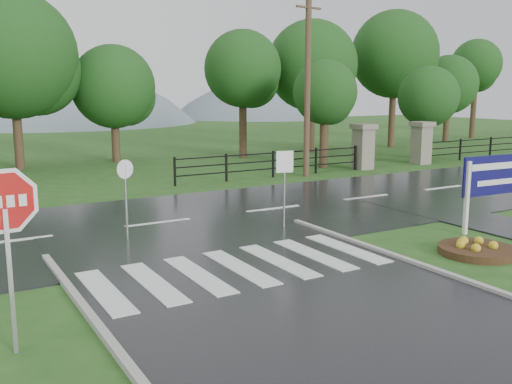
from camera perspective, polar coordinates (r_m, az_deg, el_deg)
ground at (r=8.95m, az=14.57°, el=-16.15°), size 120.00×120.00×0.00m
main_road at (r=17.09m, az=-9.74°, el=-3.19°), size 90.00×8.00×0.04m
crosswalk at (r=12.67m, az=-1.65°, el=-7.53°), size 6.50×2.80×0.02m
pillar_west at (r=28.75m, az=10.67°, el=4.59°), size 1.00×1.00×2.24m
pillar_east at (r=31.50m, az=16.20°, el=4.84°), size 1.00×1.00×2.24m
fence_west at (r=25.68m, az=1.73°, el=3.08°), size 9.58×0.08×1.20m
hills at (r=73.81m, az=-22.11°, el=-5.80°), size 102.00×48.00×48.00m
treeline at (r=30.61m, az=-17.29°, el=2.42°), size 83.20×5.20×10.00m
stop_sign at (r=9.04m, az=-23.76°, el=-2.54°), size 1.33×0.17×3.00m
estate_billboard at (r=17.30m, az=22.78°, el=1.24°), size 2.42×0.21×2.12m
flower_bed at (r=14.80m, az=21.24°, el=-5.31°), size 1.83×1.83×0.37m
reg_sign_small at (r=15.98m, az=2.87°, el=1.77°), size 0.49×0.14×2.24m
reg_sign_round at (r=15.17m, az=-12.91°, el=0.27°), size 0.48×0.18×2.14m
utility_pole_east at (r=25.88m, az=5.17°, el=10.57°), size 1.43×0.28×8.05m
entrance_tree_left at (r=28.96m, az=6.91°, el=9.82°), size 3.21×3.21×5.38m
entrance_tree_right at (r=33.84m, az=16.87°, el=9.07°), size 3.41×3.41×5.22m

